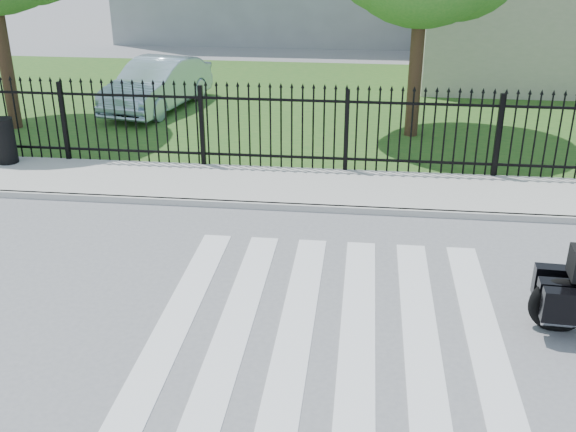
# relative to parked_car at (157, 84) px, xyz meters

# --- Properties ---
(ground) EXTENTS (120.00, 120.00, 0.00)m
(ground) POSITION_rel_parked_car_xyz_m (5.41, -10.74, -0.71)
(ground) COLOR slate
(ground) RESTS_ON ground
(crosswalk) EXTENTS (5.00, 5.50, 0.01)m
(crosswalk) POSITION_rel_parked_car_xyz_m (5.41, -10.74, -0.70)
(crosswalk) COLOR silver
(crosswalk) RESTS_ON ground
(sidewalk) EXTENTS (40.00, 2.00, 0.12)m
(sidewalk) POSITION_rel_parked_car_xyz_m (5.41, -5.74, -0.65)
(sidewalk) COLOR #ADAAA3
(sidewalk) RESTS_ON ground
(curb) EXTENTS (40.00, 0.12, 0.12)m
(curb) POSITION_rel_parked_car_xyz_m (5.41, -6.74, -0.65)
(curb) COLOR #ADAAA3
(curb) RESTS_ON ground
(grass_strip) EXTENTS (40.00, 12.00, 0.02)m
(grass_strip) POSITION_rel_parked_car_xyz_m (5.41, 1.26, -0.70)
(grass_strip) COLOR #24541D
(grass_strip) RESTS_ON ground
(iron_fence) EXTENTS (26.00, 0.04, 1.80)m
(iron_fence) POSITION_rel_parked_car_xyz_m (5.41, -4.74, 0.19)
(iron_fence) COLOR black
(iron_fence) RESTS_ON ground
(building_low) EXTENTS (10.00, 6.00, 3.50)m
(building_low) POSITION_rel_parked_car_xyz_m (12.41, 5.26, 1.04)
(building_low) COLOR beige
(building_low) RESTS_ON ground
(parked_car) EXTENTS (2.27, 4.38, 1.38)m
(parked_car) POSITION_rel_parked_car_xyz_m (0.00, 0.00, 0.00)
(parked_car) COLOR #ACC7D9
(parked_car) RESTS_ON grass_strip
(litter_bin) EXTENTS (0.44, 0.44, 0.96)m
(litter_bin) POSITION_rel_parked_car_xyz_m (-1.77, -5.14, -0.11)
(litter_bin) COLOR black
(litter_bin) RESTS_ON sidewalk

